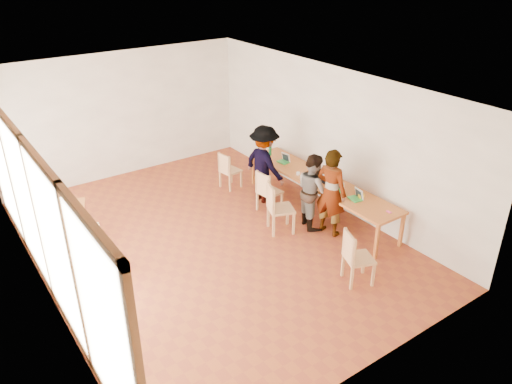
# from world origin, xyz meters

# --- Properties ---
(ground) EXTENTS (8.00, 8.00, 0.00)m
(ground) POSITION_xyz_m (0.00, 0.00, 0.00)
(ground) COLOR brown
(ground) RESTS_ON ground
(wall_back) EXTENTS (6.00, 0.10, 3.00)m
(wall_back) POSITION_xyz_m (0.00, 4.00, 1.50)
(wall_back) COLOR white
(wall_back) RESTS_ON ground
(wall_front) EXTENTS (6.00, 0.10, 3.00)m
(wall_front) POSITION_xyz_m (0.00, -4.00, 1.50)
(wall_front) COLOR white
(wall_front) RESTS_ON ground
(wall_right) EXTENTS (0.10, 8.00, 3.00)m
(wall_right) POSITION_xyz_m (3.00, 0.00, 1.50)
(wall_right) COLOR white
(wall_right) RESTS_ON ground
(window_wall) EXTENTS (0.10, 8.00, 3.00)m
(window_wall) POSITION_xyz_m (-2.96, 0.00, 1.50)
(window_wall) COLOR white
(window_wall) RESTS_ON ground
(ceiling) EXTENTS (6.00, 8.00, 0.04)m
(ceiling) POSITION_xyz_m (0.00, 0.00, 3.02)
(ceiling) COLOR white
(ceiling) RESTS_ON wall_back
(communal_table) EXTENTS (0.80, 4.00, 0.75)m
(communal_table) POSITION_xyz_m (2.50, -0.30, 0.70)
(communal_table) COLOR #BD662A
(communal_table) RESTS_ON ground
(side_table) EXTENTS (0.90, 0.90, 0.75)m
(side_table) POSITION_xyz_m (-2.35, 1.47, 0.67)
(side_table) COLOR #BD662A
(side_table) RESTS_ON ground
(chair_near) EXTENTS (0.58, 0.58, 0.51)m
(chair_near) POSITION_xyz_m (1.29, -2.51, 0.59)
(chair_near) COLOR tan
(chair_near) RESTS_ON ground
(chair_mid) EXTENTS (0.62, 0.62, 0.54)m
(chair_mid) POSITION_xyz_m (1.25, -0.42, 0.63)
(chair_mid) COLOR tan
(chair_mid) RESTS_ON ground
(chair_far) EXTENTS (0.48, 0.48, 0.50)m
(chair_far) POSITION_xyz_m (1.57, 0.33, 0.57)
(chair_far) COLOR tan
(chair_far) RESTS_ON ground
(chair_empty) EXTENTS (0.47, 0.47, 0.47)m
(chair_empty) POSITION_xyz_m (1.52, 1.79, 0.54)
(chair_empty) COLOR tan
(chair_empty) RESTS_ON ground
(chair_spare) EXTENTS (0.50, 0.50, 0.49)m
(chair_spare) POSITION_xyz_m (-2.13, 0.14, 0.57)
(chair_spare) COLOR tan
(chair_spare) RESTS_ON ground
(person_near) EXTENTS (0.57, 0.73, 1.78)m
(person_near) POSITION_xyz_m (2.09, -1.07, 0.89)
(person_near) COLOR gray
(person_near) RESTS_ON ground
(person_mid) EXTENTS (0.79, 0.90, 1.54)m
(person_mid) POSITION_xyz_m (2.01, -0.64, 0.77)
(person_mid) COLOR gray
(person_mid) RESTS_ON ground
(person_far) EXTENTS (0.74, 1.18, 1.74)m
(person_far) POSITION_xyz_m (1.87, 0.81, 0.87)
(person_far) COLOR gray
(person_far) RESTS_ON ground
(laptop_near) EXTENTS (0.26, 0.28, 0.21)m
(laptop_near) POSITION_xyz_m (2.49, -1.36, 0.81)
(laptop_near) COLOR green
(laptop_near) RESTS_ON communal_table
(laptop_mid) EXTENTS (0.23, 0.25, 0.18)m
(laptop_mid) POSITION_xyz_m (2.47, -0.88, 0.80)
(laptop_mid) COLOR green
(laptop_mid) RESTS_ON communal_table
(laptop_far) EXTENTS (0.24, 0.27, 0.21)m
(laptop_far) POSITION_xyz_m (2.48, 0.88, 0.81)
(laptop_far) COLOR green
(laptop_far) RESTS_ON communal_table
(yellow_mug) EXTENTS (0.15, 0.15, 0.10)m
(yellow_mug) POSITION_xyz_m (2.57, -1.40, 0.80)
(yellow_mug) COLOR yellow
(yellow_mug) RESTS_ON communal_table
(green_bottle) EXTENTS (0.07, 0.07, 0.28)m
(green_bottle) POSITION_xyz_m (2.45, 1.39, 0.89)
(green_bottle) COLOR #10632F
(green_bottle) RESTS_ON communal_table
(clear_glass) EXTENTS (0.07, 0.07, 0.09)m
(clear_glass) POSITION_xyz_m (2.58, -0.29, 0.80)
(clear_glass) COLOR silver
(clear_glass) RESTS_ON communal_table
(condiment_cup) EXTENTS (0.08, 0.08, 0.06)m
(condiment_cup) POSITION_xyz_m (2.29, 0.16, 0.78)
(condiment_cup) COLOR white
(condiment_cup) RESTS_ON communal_table
(pink_phone) EXTENTS (0.05, 0.10, 0.01)m
(pink_phone) POSITION_xyz_m (2.59, -2.08, 0.76)
(pink_phone) COLOR #F14188
(pink_phone) RESTS_ON communal_table
(black_pouch) EXTENTS (0.16, 0.26, 0.09)m
(black_pouch) POSITION_xyz_m (2.50, -0.55, 0.80)
(black_pouch) COLOR black
(black_pouch) RESTS_ON communal_table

